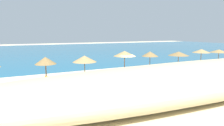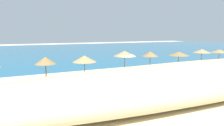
{
  "view_description": "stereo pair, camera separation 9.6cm",
  "coord_description": "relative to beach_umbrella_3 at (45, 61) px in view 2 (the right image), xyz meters",
  "views": [
    {
      "loc": [
        -11.18,
        -16.76,
        4.75
      ],
      "look_at": [
        -1.68,
        2.14,
        1.57
      ],
      "focal_mm": 31.82,
      "sensor_mm": 36.0,
      "label": 1
    },
    {
      "loc": [
        -11.09,
        -16.8,
        4.75
      ],
      "look_at": [
        -1.68,
        2.14,
        1.57
      ],
      "focal_mm": 31.82,
      "sensor_mm": 36.0,
      "label": 2
    }
  ],
  "objects": [
    {
      "name": "beach_umbrella_7",
      "position": [
        16.24,
        0.04,
        -0.11
      ],
      "size": [
        2.58,
        2.58,
        2.44
      ],
      "color": "brown",
      "rests_on": "ground_plane"
    },
    {
      "name": "beach_umbrella_9",
      "position": [
        24.42,
        0.28,
        -0.12
      ],
      "size": [
        2.49,
        2.49,
        2.41
      ],
      "color": "brown",
      "rests_on": "ground_plane"
    },
    {
      "name": "beach_umbrella_4",
      "position": [
        3.68,
        -0.08,
        -0.04
      ],
      "size": [
        2.37,
        2.37,
        2.58
      ],
      "color": "brown",
      "rests_on": "ground_plane"
    },
    {
      "name": "lounge_chair_4",
      "position": [
        3.74,
        -1.35,
        -1.89
      ],
      "size": [
        1.42,
        0.71,
        0.96
      ],
      "rotation": [
        0.0,
        0.0,
        1.62
      ],
      "color": "#199972",
      "rests_on": "ground_plane"
    },
    {
      "name": "beach_umbrella_5",
      "position": [
        8.16,
        -0.21,
        0.29
      ],
      "size": [
        2.4,
        2.4,
        2.88
      ],
      "color": "brown",
      "rests_on": "ground_plane"
    },
    {
      "name": "beach_umbrella_8",
      "position": [
        20.35,
        -0.02,
        0.07
      ],
      "size": [
        2.33,
        2.33,
        2.62
      ],
      "color": "brown",
      "rests_on": "ground_plane"
    },
    {
      "name": "beach_umbrella_3",
      "position": [
        0.0,
        0.0,
        0.0
      ],
      "size": [
        1.92,
        1.92,
        2.64
      ],
      "color": "brown",
      "rests_on": "ground_plane"
    },
    {
      "name": "lounge_chair_0",
      "position": [
        20.54,
        -1.29,
        -1.81
      ],
      "size": [
        1.7,
        0.84,
        1.13
      ],
      "rotation": [
        0.0,
        0.0,
        1.74
      ],
      "color": "white",
      "rests_on": "ground_plane"
    },
    {
      "name": "dune_ridge",
      "position": [
        10.66,
        -9.01,
        -0.9
      ],
      "size": [
        41.15,
        7.04,
        2.78
      ],
      "primitive_type": "ellipsoid",
      "rotation": [
        0.0,
        0.0,
        -0.04
      ],
      "color": "beige",
      "rests_on": "ground_plane"
    },
    {
      "name": "ground_plane",
      "position": [
        8.59,
        -1.83,
        -2.29
      ],
      "size": [
        160.0,
        160.0,
        0.0
      ],
      "primitive_type": "plane",
      "color": "beige"
    },
    {
      "name": "lounge_chair_3",
      "position": [
        -0.34,
        -1.17,
        -1.82
      ],
      "size": [
        1.53,
        1.16,
        1.06
      ],
      "rotation": [
        0.0,
        0.0,
        2.01
      ],
      "color": "orange",
      "rests_on": "ground_plane"
    },
    {
      "name": "sea_water",
      "position": [
        8.59,
        36.66,
        -2.29
      ],
      "size": [
        160.0,
        62.41,
        0.01
      ],
      "primitive_type": "cube",
      "color": "#1E6B93",
      "rests_on": "ground_plane"
    },
    {
      "name": "beach_umbrella_6",
      "position": [
        12.06,
        0.44,
        0.01
      ],
      "size": [
        1.96,
        1.96,
        2.6
      ],
      "color": "brown",
      "rests_on": "ground_plane"
    },
    {
      "name": "lounge_chair_1",
      "position": [
        7.65,
        -0.86,
        -1.91
      ],
      "size": [
        1.44,
        1.13,
        0.94
      ],
      "rotation": [
        0.0,
        0.0,
        1.09
      ],
      "color": "red",
      "rests_on": "ground_plane"
    }
  ]
}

